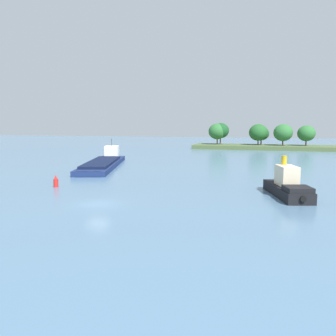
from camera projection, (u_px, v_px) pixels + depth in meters
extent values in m
plane|color=slate|center=(98.00, 204.00, 40.96)|extent=(400.00, 400.00, 0.00)
cube|color=#4C6038|center=(264.00, 147.00, 128.42)|extent=(51.36, 15.05, 1.40)
cylinder|color=#513823|center=(217.00, 141.00, 133.92)|extent=(0.44, 0.44, 2.26)
ellipsoid|color=#2D6B33|center=(217.00, 131.00, 133.43)|extent=(6.75, 6.75, 6.08)
cylinder|color=#513823|center=(220.00, 141.00, 134.17)|extent=(0.44, 0.44, 2.67)
ellipsoid|color=#194C23|center=(221.00, 131.00, 133.67)|extent=(6.44, 6.44, 5.80)
cylinder|color=#513823|center=(258.00, 142.00, 129.71)|extent=(0.44, 0.44, 1.93)
ellipsoid|color=#235B28|center=(258.00, 132.00, 129.23)|extent=(6.84, 6.84, 6.16)
cylinder|color=#513823|center=(261.00, 142.00, 131.11)|extent=(0.44, 0.44, 1.95)
ellipsoid|color=#235B28|center=(261.00, 133.00, 130.69)|extent=(5.73, 5.73, 5.16)
cylinder|color=#513823|center=(283.00, 143.00, 126.46)|extent=(0.44, 0.44, 1.94)
ellipsoid|color=#2D6B33|center=(283.00, 133.00, 125.99)|extent=(6.80, 6.80, 6.12)
cylinder|color=#513823|center=(306.00, 143.00, 125.23)|extent=(0.44, 0.44, 1.95)
ellipsoid|color=#2D6B33|center=(306.00, 133.00, 124.79)|extent=(6.28, 6.28, 5.65)
cube|color=navy|center=(103.00, 165.00, 76.00)|extent=(13.97, 30.63, 0.99)
cube|color=#0F1834|center=(102.00, 162.00, 74.42)|extent=(10.66, 21.69, 0.50)
cube|color=white|center=(112.00, 151.00, 88.50)|extent=(4.09, 3.98, 2.80)
cylinder|color=#333338|center=(112.00, 142.00, 88.21)|extent=(0.12, 0.12, 1.80)
cube|color=navy|center=(88.00, 174.00, 61.46)|extent=(4.64, 2.10, 0.89)
cube|color=black|center=(287.00, 191.00, 45.40)|extent=(6.01, 11.32, 1.35)
cube|color=black|center=(298.00, 189.00, 41.52)|extent=(3.67, 3.70, 0.60)
cube|color=beige|center=(287.00, 176.00, 45.45)|extent=(3.06, 4.22, 2.60)
cylinder|color=gold|center=(284.00, 160.00, 46.52)|extent=(0.70, 0.70, 1.20)
cylinder|color=black|center=(303.00, 199.00, 39.92)|extent=(0.75, 0.47, 0.70)
cylinder|color=red|center=(56.00, 183.00, 51.85)|extent=(0.70, 0.70, 1.20)
cone|color=red|center=(56.00, 177.00, 51.72)|extent=(0.49, 0.49, 0.70)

